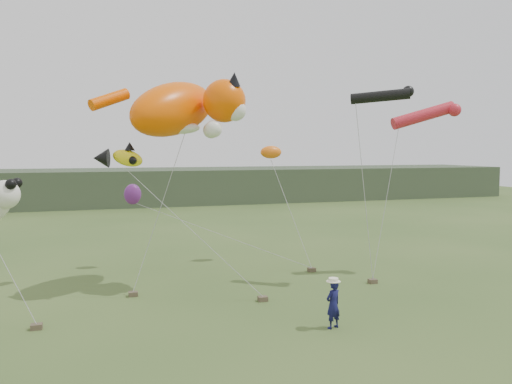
{
  "coord_description": "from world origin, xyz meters",
  "views": [
    {
      "loc": [
        -6.39,
        -15.87,
        6.3
      ],
      "look_at": [
        -0.62,
        3.0,
        4.63
      ],
      "focal_mm": 35.0,
      "sensor_mm": 36.0,
      "label": 1
    }
  ],
  "objects": [
    {
      "name": "misc_kites",
      "position": [
        -1.0,
        11.17,
        5.09
      ],
      "size": [
        8.73,
        1.02,
        3.14
      ],
      "color": "orange",
      "rests_on": "ground"
    },
    {
      "name": "ground",
      "position": [
        0.0,
        0.0,
        0.0
      ],
      "size": [
        120.0,
        120.0,
        0.0
      ],
      "primitive_type": "plane",
      "color": "#385123",
      "rests_on": "ground"
    },
    {
      "name": "festival_attendant",
      "position": [
        1.25,
        -0.22,
        0.86
      ],
      "size": [
        0.73,
        0.61,
        1.72
      ],
      "primitive_type": "imported",
      "rotation": [
        0.0,
        0.0,
        3.5
      ],
      "color": "#111343",
      "rests_on": "ground"
    },
    {
      "name": "headland",
      "position": [
        -3.11,
        44.69,
        1.92
      ],
      "size": [
        90.0,
        13.0,
        4.0
      ],
      "color": "#2D3D28",
      "rests_on": "ground"
    },
    {
      "name": "cat_kite",
      "position": [
        -2.81,
        6.96,
        8.2
      ],
      "size": [
        6.88,
        5.45,
        3.53
      ],
      "color": "#FA5800",
      "rests_on": "ground"
    },
    {
      "name": "sandbag_anchors",
      "position": [
        -0.96,
        4.87,
        0.1
      ],
      "size": [
        14.85,
        5.18,
        0.2
      ],
      "color": "brown",
      "rests_on": "ground"
    },
    {
      "name": "fish_kite",
      "position": [
        -5.8,
        6.22,
        5.98
      ],
      "size": [
        2.24,
        1.45,
        1.18
      ],
      "color": "yellow",
      "rests_on": "ground"
    },
    {
      "name": "tube_kites",
      "position": [
        8.35,
        5.61,
        8.36
      ],
      "size": [
        6.27,
        2.72,
        1.97
      ],
      "color": "black",
      "rests_on": "ground"
    }
  ]
}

